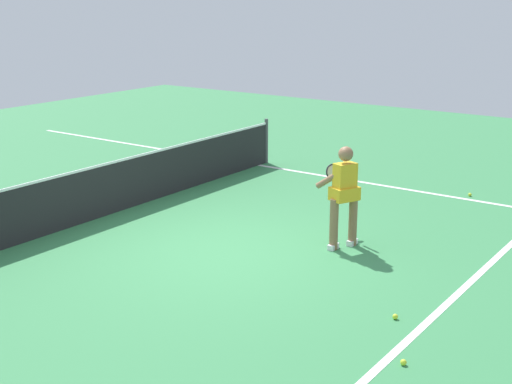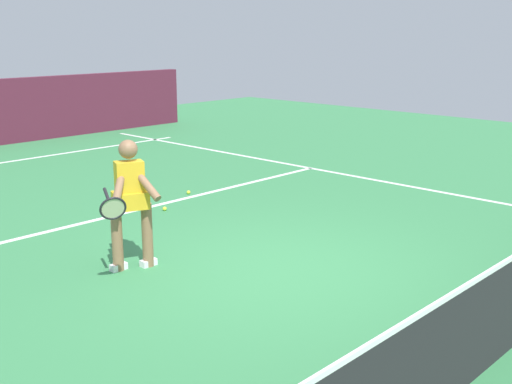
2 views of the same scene
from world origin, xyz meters
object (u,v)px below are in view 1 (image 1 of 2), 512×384
Objects in this scene: tennis_ball_near at (403,362)px; tennis_ball_far at (470,195)px; tennis_player at (344,192)px; tennis_ball_mid at (395,317)px.

tennis_ball_far is (6.64, 1.62, 0.00)m from tennis_ball_near.
tennis_ball_mid is (-1.86, -1.73, -0.81)m from tennis_player.
tennis_ball_mid is 1.00× the size of tennis_ball_far.
tennis_player is 23.48× the size of tennis_ball_mid.
tennis_player is at bearing 42.94° from tennis_ball_mid.
tennis_ball_near is 1.00× the size of tennis_ball_mid.
tennis_player is 23.48× the size of tennis_ball_near.
tennis_player is 3.69m from tennis_ball_near.
tennis_ball_mid is 5.79m from tennis_ball_far.
tennis_ball_far is (5.69, 1.09, 0.00)m from tennis_ball_mid.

